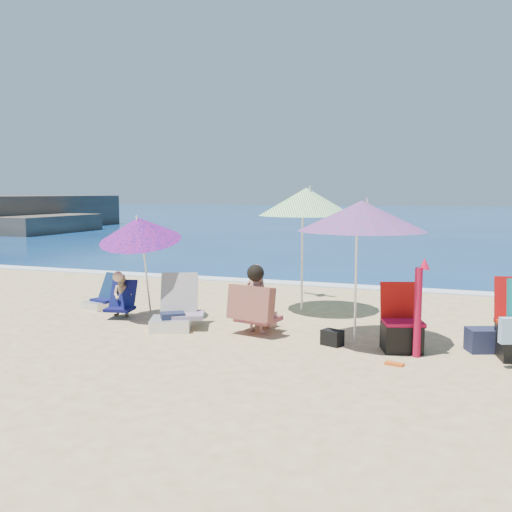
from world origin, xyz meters
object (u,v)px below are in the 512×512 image
(camp_chair_left, at_px, (401,331))
(person_center, at_px, (255,300))
(chair_navy, at_px, (103,299))
(person_left, at_px, (122,295))
(umbrella_turquoise, at_px, (362,216))
(furled_umbrella, at_px, (419,303))
(umbrella_blue, at_px, (139,229))
(umbrella_striped, at_px, (306,202))
(chair_rainbow, at_px, (176,314))

(camp_chair_left, relative_size, person_center, 0.85)
(chair_navy, relative_size, person_left, 0.88)
(umbrella_turquoise, bearing_deg, person_left, 175.06)
(furled_umbrella, relative_size, camp_chair_left, 1.43)
(umbrella_blue, bearing_deg, person_center, -6.40)
(furled_umbrella, height_order, person_left, furled_umbrella)
(umbrella_striped, distance_m, furled_umbrella, 3.23)
(chair_rainbow, distance_m, person_left, 1.31)
(umbrella_striped, distance_m, camp_chair_left, 3.13)
(umbrella_turquoise, relative_size, camp_chair_left, 2.59)
(chair_navy, relative_size, chair_rainbow, 0.72)
(umbrella_striped, bearing_deg, camp_chair_left, -46.65)
(chair_navy, relative_size, camp_chair_left, 0.78)
(umbrella_turquoise, bearing_deg, chair_rainbow, -178.29)
(umbrella_striped, bearing_deg, furled_umbrella, -46.58)
(umbrella_striped, distance_m, person_left, 3.50)
(chair_rainbow, height_order, person_center, person_center)
(camp_chair_left, bearing_deg, umbrella_striped, 133.35)
(umbrella_turquoise, height_order, chair_rainbow, umbrella_turquoise)
(chair_rainbow, distance_m, person_center, 1.29)
(umbrella_turquoise, distance_m, umbrella_blue, 3.64)
(umbrella_turquoise, distance_m, person_left, 4.28)
(furled_umbrella, xyz_separation_m, camp_chair_left, (-0.23, 0.24, -0.43))
(camp_chair_left, relative_size, person_left, 1.12)
(umbrella_turquoise, distance_m, chair_rainbow, 3.20)
(umbrella_turquoise, xyz_separation_m, furled_umbrella, (0.81, -0.39, -1.07))
(umbrella_striped, bearing_deg, umbrella_turquoise, -55.00)
(umbrella_striped, xyz_separation_m, person_center, (-0.30, -1.75, -1.41))
(umbrella_turquoise, height_order, umbrella_striped, umbrella_striped)
(chair_rainbow, bearing_deg, umbrella_striped, 50.14)
(person_left, bearing_deg, furled_umbrella, -8.67)
(person_left, bearing_deg, umbrella_blue, -11.66)
(umbrella_striped, relative_size, chair_rainbow, 2.29)
(furled_umbrella, relative_size, person_center, 1.21)
(umbrella_striped, bearing_deg, person_center, -99.86)
(umbrella_blue, distance_m, camp_chair_left, 4.39)
(camp_chair_left, xyz_separation_m, person_center, (-2.13, 0.18, 0.24))
(person_center, bearing_deg, camp_chair_left, -4.92)
(umbrella_blue, height_order, chair_rainbow, umbrella_blue)
(chair_navy, height_order, person_center, person_center)
(umbrella_turquoise, distance_m, camp_chair_left, 1.61)
(umbrella_blue, distance_m, chair_navy, 1.85)
(umbrella_blue, distance_m, furled_umbrella, 4.54)
(camp_chair_left, bearing_deg, umbrella_blue, 174.35)
(person_center, bearing_deg, chair_rainbow, -174.77)
(furled_umbrella, distance_m, chair_navy, 5.73)
(chair_rainbow, relative_size, person_center, 0.92)
(chair_navy, xyz_separation_m, chair_rainbow, (1.97, -0.92, 0.05))
(umbrella_turquoise, relative_size, chair_rainbow, 2.39)
(camp_chair_left, height_order, person_center, person_center)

